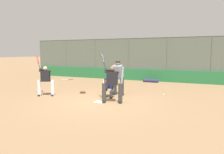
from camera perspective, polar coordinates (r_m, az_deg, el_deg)
The scene contains 13 objects.
ground_plane at distance 10.02m, azimuth -3.29°, elevation -6.52°, with size 160.00×160.00×0.00m, color #93704C.
home_plate_marker at distance 10.01m, azimuth -3.29°, elevation -6.49°, with size 0.43×0.43×0.01m, color white.
backstop_fence at distance 17.47m, azimuth 9.17°, elevation 4.88°, with size 21.62×0.08×3.40m.
padding_wall at distance 17.46m, azimuth 9.01°, elevation 0.49°, with size 21.10×0.18×0.91m, color #236638.
bleachers_beyond at distance 20.03m, azimuth 15.38°, elevation 1.48°, with size 15.07×3.05×1.80m.
batter_at_plate at distance 9.68m, azimuth -0.01°, elevation -1.59°, with size 1.12×0.55×2.20m.
catcher_behind_plate at distance 10.89m, azimuth -0.97°, elevation -2.22°, with size 0.65×0.76×1.17m.
umpire_home at distance 11.41m, azimuth 1.58°, elevation 0.06°, with size 0.73×0.49×1.81m.
batter_on_deck at distance 11.75m, azimuth -17.00°, elevation -0.73°, with size 1.12×0.61×2.11m.
spare_bat_near_backstop at distance 18.23m, azimuth -11.94°, elevation -0.65°, with size 0.66×0.66×0.07m.
fielding_glove_on_dirt at distance 12.19m, azimuth -7.63°, elevation -3.95°, with size 0.33×0.25×0.12m.
baseball_loose at distance 11.73m, azimuth 13.28°, elevation -4.58°, with size 0.07×0.07×0.07m, color white.
equipment_bag_dugout_side at distance 16.69m, azimuth 10.09°, elevation -0.95°, with size 1.23×0.25×0.25m.
Camera 1 is at (-4.49, 8.67, 2.25)m, focal length 35.00 mm.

